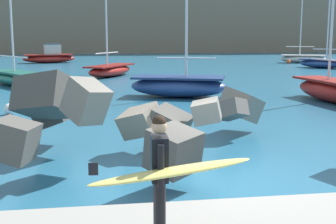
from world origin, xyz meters
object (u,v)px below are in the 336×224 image
object	(u,v)px
boat_far_centre	(50,57)
boat_near_centre	(179,86)
boat_far_left	(18,78)
mooring_buoy_inner	(10,109)
surfer_with_board	(163,172)
boat_mid_left	(323,63)
boat_near_right	(110,70)
boat_mid_right	(333,89)
boat_mid_centre	(303,58)
mooring_buoy_middle	(289,62)

from	to	relation	value
boat_far_centre	boat_near_centre	bearing A→B (deg)	-72.60
boat_far_left	mooring_buoy_inner	distance (m)	10.65
surfer_with_board	boat_far_centre	size ratio (longest dim) A/B	0.36
boat_near_centre	boat_far_centre	bearing A→B (deg)	107.40
boat_mid_left	mooring_buoy_inner	bearing A→B (deg)	-137.98
boat_far_centre	mooring_buoy_inner	world-z (taller)	boat_far_centre
surfer_with_board	boat_near_right	xyz separation A→B (m)	(0.05, 28.15, -0.80)
surfer_with_board	boat_mid_right	xyz separation A→B (m)	(9.84, 13.80, -0.70)
surfer_with_board	boat_mid_centre	bearing A→B (deg)	62.88
boat_near_centre	boat_far_left	bearing A→B (deg)	143.21
surfer_with_board	boat_near_centre	world-z (taller)	boat_near_centre
boat_far_centre	mooring_buoy_inner	bearing A→B (deg)	-86.92
boat_far_centre	mooring_buoy_middle	world-z (taller)	boat_far_centre
boat_mid_right	surfer_with_board	bearing A→B (deg)	-125.48
boat_mid_right	boat_far_centre	world-z (taller)	boat_mid_right
mooring_buoy_middle	boat_mid_left	bearing A→B (deg)	-85.72
boat_near_centre	boat_far_centre	world-z (taller)	boat_near_centre
boat_mid_right	mooring_buoy_middle	bearing A→B (deg)	70.74
boat_mid_left	mooring_buoy_inner	distance (m)	32.03
boat_near_centre	mooring_buoy_middle	world-z (taller)	boat_near_centre
boat_mid_centre	boat_mid_right	xyz separation A→B (m)	(-11.24, -27.35, 0.08)
boat_mid_right	boat_near_centre	bearing A→B (deg)	158.86
boat_far_centre	mooring_buoy_middle	bearing A→B (deg)	-11.53
boat_mid_left	boat_far_left	bearing A→B (deg)	-156.64
boat_far_left	mooring_buoy_inner	bearing A→B (deg)	-82.35
mooring_buoy_middle	boat_far_left	bearing A→B (deg)	-144.90
boat_near_right	boat_mid_right	xyz separation A→B (m)	(9.79, -14.35, 0.10)
boat_mid_right	boat_far_left	distance (m)	17.96
boat_mid_right	boat_far_left	world-z (taller)	boat_mid_right
surfer_with_board	boat_mid_centre	world-z (taller)	boat_mid_centre
boat_near_centre	boat_mid_centre	distance (m)	30.58
boat_near_centre	boat_mid_left	bearing A→B (deg)	46.60
boat_far_centre	mooring_buoy_middle	xyz separation A→B (m)	(25.09, -5.12, -0.44)
boat_mid_left	boat_far_centre	xyz separation A→B (m)	(-25.58, 11.61, 0.17)
boat_mid_left	boat_far_centre	world-z (taller)	boat_mid_left
boat_far_left	boat_far_centre	world-z (taller)	boat_far_left
boat_mid_left	boat_mid_centre	world-z (taller)	boat_mid_centre
boat_mid_left	mooring_buoy_middle	distance (m)	6.51
boat_mid_centre	boat_mid_right	world-z (taller)	boat_mid_right
surfer_with_board	boat_mid_left	bearing A→B (deg)	59.93
surfer_with_board	boat_mid_left	size ratio (longest dim) A/B	0.28
surfer_with_board	boat_far_left	xyz separation A→B (m)	(-5.63, 22.94, -0.80)
boat_near_centre	boat_far_centre	distance (m)	30.43
boat_near_right	mooring_buoy_middle	distance (m)	22.61
boat_mid_centre	mooring_buoy_middle	size ratio (longest dim) A/B	17.52
boat_far_left	mooring_buoy_inner	world-z (taller)	boat_far_left
boat_mid_right	boat_mid_left	bearing A→B (deg)	64.04
surfer_with_board	mooring_buoy_inner	world-z (taller)	surfer_with_board
boat_near_centre	boat_mid_right	size ratio (longest dim) A/B	0.69
boat_mid_centre	boat_far_left	size ratio (longest dim) A/B	1.10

